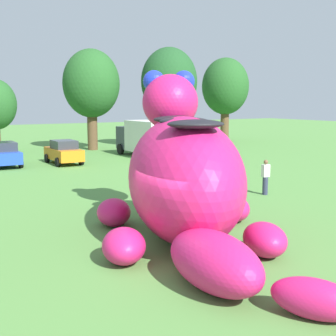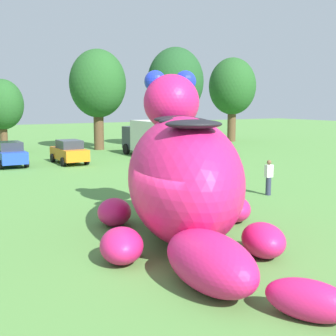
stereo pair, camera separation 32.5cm
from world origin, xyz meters
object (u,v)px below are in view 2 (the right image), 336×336
Objects in this scene: car_orange at (69,152)px; giant_inflatable_creature at (184,177)px; car_blue at (10,154)px; spectator_near_inflatable at (269,178)px; box_truck at (150,137)px; spectator_by_cars at (188,151)px.

giant_inflatable_creature is at bearing -97.15° from car_orange.
car_orange is at bearing -10.71° from car_blue.
spectator_near_inflatable is at bearing -61.87° from car_blue.
box_truck is at bearing 82.29° from spectator_near_inflatable.
car_blue is 12.62m from spectator_by_cars.
giant_inflatable_creature is at bearing -114.93° from box_truck.
car_blue reaches higher than spectator_by_cars.
box_truck reaches higher than car_orange.
spectator_near_inflatable is at bearing -97.71° from box_truck.
giant_inflatable_creature is at bearing -85.68° from car_blue.
spectator_by_cars is at bearing 76.27° from spectator_near_inflatable.
car_orange is 7.12m from box_truck.
car_blue is at bearing 158.10° from spectator_by_cars.
spectator_near_inflatable is at bearing -73.02° from car_orange.
giant_inflatable_creature is 6.64× the size of spectator_near_inflatable.
spectator_by_cars is at bearing -82.12° from box_truck.
giant_inflatable_creature is 22.57m from box_truck.
spectator_by_cars is (10.16, 15.76, -1.22)m from giant_inflatable_creature.
giant_inflatable_creature reaches higher than car_blue.
spectator_by_cars is at bearing -27.17° from car_orange.
box_truck is 4.80m from spectator_by_cars.
spectator_near_inflatable is at bearing -103.73° from spectator_by_cars.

